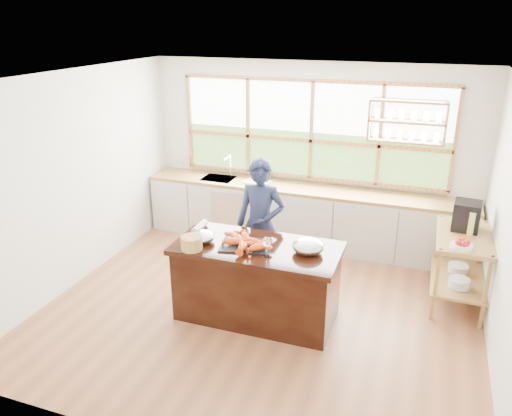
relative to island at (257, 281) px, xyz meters
The scene contains 18 objects.
ground_plane 0.50m from the island, 90.00° to the left, with size 5.00×5.00×0.00m, color #935835.
room_shell 1.48m from the island, 88.06° to the left, with size 5.02×4.52×2.71m.
back_counter 2.14m from the island, 90.50° to the left, with size 4.90×0.63×0.90m.
right_shelf_unit 2.45m from the island, 26.44° to the left, with size 0.62×1.10×0.90m.
island is the anchor object (origin of this frame).
cook 0.83m from the island, 106.15° to the left, with size 0.62×0.40×1.69m, color #171F3A.
potted_plant 2.37m from the island, 106.14° to the left, with size 0.16×0.11×0.30m, color slate.
cutting_board 2.31m from the island, 109.32° to the left, with size 0.40×0.30×0.01m, color #6CC549.
espresso_machine 2.61m from the island, 30.31° to the left, with size 0.30×0.32×0.34m, color black.
wine_bottle 2.57m from the island, 26.41° to the left, with size 0.07×0.07×0.28m, color #B8C85E.
fruit_bowl 2.30m from the island, 18.11° to the left, with size 0.24×0.24×0.11m.
slate_board 0.47m from the island, 158.86° to the right, with size 0.55×0.40×0.02m, color black.
lobster_pile 0.52m from the island, 155.62° to the right, with size 0.55×0.48×0.08m.
mixing_bowl_left 0.81m from the island, behind, with size 0.28×0.28×0.14m, color #B8BBBF.
mixing_bowl_right 0.77m from the island, ahead, with size 0.34×0.34×0.17m, color #B8BBBF.
wine_glass 0.67m from the island, 48.83° to the right, with size 0.08×0.08×0.22m.
wicker_basket 0.89m from the island, 153.74° to the right, with size 0.24×0.24×0.15m, color #A0723F.
parchment_roll 0.95m from the island, 166.06° to the left, with size 0.08×0.08×0.30m, color white.
Camera 1 is at (1.67, -4.93, 3.29)m, focal length 35.00 mm.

